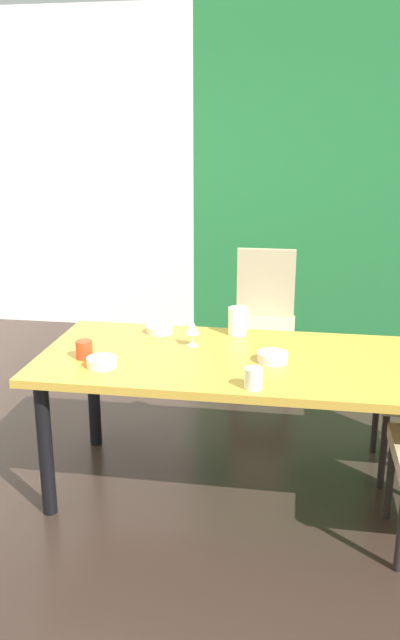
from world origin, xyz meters
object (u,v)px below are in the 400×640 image
wine_glass_rear (192,328)px  serving_bowl_left (102,362)px  chair_head_far (264,313)px  cup_north (254,378)px  serving_bowl_front (160,329)px  pitcher_near_window (238,321)px  serving_bowl_east (273,357)px  cup_west (84,350)px  dining_table (251,372)px

wine_glass_rear → serving_bowl_left: size_ratio=0.97×
serving_bowl_left → chair_head_far: bearing=68.5°
chair_head_far → cup_north: 1.83m
serving_bowl_front → cup_north: size_ratio=1.57×
wine_glass_rear → cup_north: 0.61m
cup_north → pitcher_near_window: size_ratio=0.61×
serving_bowl_left → serving_bowl_east: bearing=13.9°
wine_glass_rear → cup_west: 0.56m
serving_bowl_left → dining_table: bearing=18.8°
cup_north → cup_west: 0.87m
wine_glass_rear → cup_west: bearing=-151.6°
cup_north → pitcher_near_window: bearing=101.2°
dining_table → chair_head_far: chair_head_far is taller
serving_bowl_front → cup_west: 0.52m
dining_table → chair_head_far: 1.45m
wine_glass_rear → serving_bowl_east: 0.46m
dining_table → pitcher_near_window: (-0.10, 0.35, 0.15)m
dining_table → chair_head_far: size_ratio=2.12×
wine_glass_rear → serving_bowl_front: 0.29m
chair_head_far → cup_west: 1.77m
serving_bowl_east → pitcher_near_window: (-0.21, 0.39, 0.05)m
serving_bowl_east → serving_bowl_left: bearing=-166.1°
wine_glass_rear → serving_bowl_east: size_ratio=0.93×
dining_table → chair_head_far: bearing=90.9°
chair_head_far → serving_bowl_east: (0.13, -1.48, 0.21)m
cup_west → serving_bowl_front: bearing=58.5°
dining_table → serving_bowl_left: size_ratio=14.62×
dining_table → serving_bowl_east: bearing=-18.9°
chair_head_far → serving_bowl_front: chair_head_far is taller
serving_bowl_front → serving_bowl_left: serving_bowl_left is taller
chair_head_far → serving_bowl_left: chair_head_far is taller
cup_north → serving_bowl_east: bearing=79.0°
chair_head_far → pitcher_near_window: bearing=85.7°
dining_table → wine_glass_rear: wine_glass_rear is taller
serving_bowl_left → serving_bowl_front: bearing=74.0°
serving_bowl_front → serving_bowl_left: size_ratio=1.02×
serving_bowl_front → cup_north: cup_north is taller
serving_bowl_east → cup_west: size_ratio=1.67×
wine_glass_rear → serving_bowl_left: wine_glass_rear is taller
chair_head_far → serving_bowl_east: size_ratio=6.63×
serving_bowl_front → serving_bowl_east: 0.72m
chair_head_far → wine_glass_rear: bearing=77.5°
serving_bowl_east → wine_glass_rear: bearing=158.6°
cup_north → pitcher_near_window: pitcher_near_window is taller
serving_bowl_east → pitcher_near_window: 0.45m
wine_glass_rear → dining_table: bearing=-22.3°
cup_north → pitcher_near_window: (-0.14, 0.73, 0.03)m
dining_table → serving_bowl_front: bearing=149.6°
serving_bowl_front → serving_bowl_east: bearing=-28.6°
wine_glass_rear → cup_north: bearing=-54.8°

